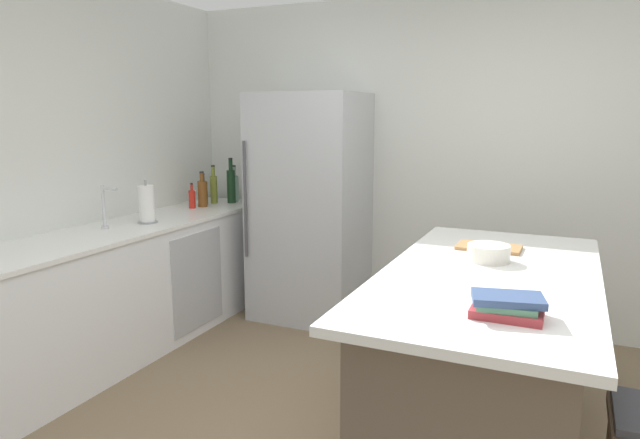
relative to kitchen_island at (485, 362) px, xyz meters
The scene contains 15 objects.
wall_rear 2.04m from the kitchen_island, 103.16° to the left, with size 6.00×0.10×2.60m, color silver.
counter_run_left 2.53m from the kitchen_island, behind, with size 0.65×2.75×0.90m.
kitchen_island is the anchor object (origin of this frame).
refrigerator 2.20m from the kitchen_island, 139.03° to the left, with size 0.86×0.73×1.84m.
sink_faucet 2.63m from the kitchen_island, behind, with size 0.15×0.05×0.30m.
paper_towel_roll 2.55m from the kitchen_island, behind, with size 0.14×0.14×0.31m.
gin_bottle 2.96m from the kitchen_island, 147.48° to the left, with size 0.08×0.08×0.32m.
wine_bottle 2.89m from the kitchen_island, 148.79° to the left, with size 0.07×0.07×0.40m.
olive_oil_bottle 2.95m from the kitchen_island, 151.55° to the left, with size 0.06×0.06×0.34m.
syrup_bottle 2.93m from the kitchen_island, 153.73° to the left, with size 0.07×0.07×0.27m.
whiskey_bottle 2.85m from the kitchen_island, 154.86° to the left, with size 0.08×0.08×0.30m.
hot_sauce_bottle 2.83m from the kitchen_island, 157.03° to the left, with size 0.05×0.05×0.21m.
cookbook_stack 0.79m from the kitchen_island, 76.78° to the right, with size 0.28×0.21×0.08m.
mixing_bowl 0.55m from the kitchen_island, 100.48° to the left, with size 0.21×0.21×0.09m.
cutting_board 0.68m from the kitchen_island, 98.59° to the left, with size 0.34×0.21×0.02m.
Camera 1 is at (0.75, -2.25, 1.67)m, focal length 31.46 mm.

